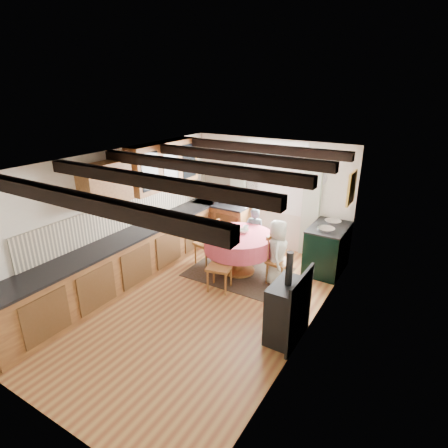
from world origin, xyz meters
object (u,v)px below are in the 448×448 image
Objects in this scene: cast_iron_stove at (287,297)px; child_far at (254,234)px; chair_left at (207,241)px; aga_range at (327,248)px; chair_near at (219,265)px; child_right at (277,252)px; cup at (246,228)px; dining_table at (239,254)px; chair_right at (279,260)px.

child_far is at bearing 126.75° from cast_iron_stove.
aga_range is (2.16, 0.97, -0.01)m from chair_left.
child_right is (0.75, 0.76, 0.13)m from chair_near.
chair_left is 0.80× the size of child_right.
cup is (0.75, 0.24, 0.36)m from chair_left.
dining_table is 1.29× the size of aga_range.
chair_left reaches higher than chair_right.
child_right is (-0.76, 1.40, -0.07)m from cast_iron_stove.
cup is (0.01, 0.25, 0.45)m from dining_table.
child_right reaches higher than chair_near.
cast_iron_stove reaches higher than chair_left.
dining_table is 2.07m from cast_iron_stove.
chair_near is at bearing 157.00° from cast_iron_stove.
chair_left reaches higher than aga_range.
chair_right is 8.79× the size of cup.
child_right reaches higher than dining_table.
cast_iron_stove is at bearing 71.84° from chair_left.
dining_table is 0.51m from cup.
cast_iron_stove is (1.51, -0.64, 0.21)m from chair_near.
aga_range is (1.40, 1.70, -0.00)m from chair_near.
child_right is at bearing 32.68° from chair_near.
chair_left is 0.87× the size of child_far.
chair_near is 1.11m from chair_right.
chair_right is (0.81, 0.75, -0.00)m from chair_near.
chair_near is 0.98× the size of chair_left.
aga_range reaches higher than cup.
chair_right reaches higher than cup.
cast_iron_stove is at bearing -169.20° from child_right.
dining_table is at bearing 138.11° from cast_iron_stove.
chair_near is 1.65m from cast_iron_stove.
child_far is (0.71, 0.71, 0.07)m from chair_left.
dining_table is 0.73m from chair_near.
child_right is at bearing -16.25° from cup.
chair_near is 0.78× the size of child_right.
child_far reaches higher than chair_near.
aga_range is 1.47m from child_far.
cast_iron_stove is at bearing -87.31° from aga_range.
chair_right is at bearing 116.61° from cast_iron_stove.
cup reaches higher than dining_table.
chair_near is 2.21m from aga_range.
cast_iron_stove reaches higher than child_far.
cast_iron_stove is at bearing -46.91° from cup.
chair_left is 0.87m from cup.
chair_near is at bearing -129.41° from aga_range.
cast_iron_stove reaches higher than cup.
chair_right is (0.83, 0.02, 0.07)m from dining_table.
child_far is at bearing 31.82° from child_right.
child_far is (-1.56, 2.08, -0.12)m from cast_iron_stove.
child_right is at bearing -124.42° from aga_range.
child_right is (0.80, -0.68, 0.05)m from child_far.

